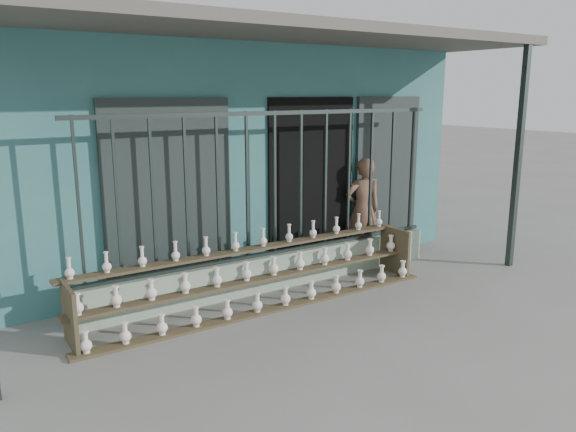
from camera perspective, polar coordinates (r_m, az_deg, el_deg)
ground at (r=6.31m, az=5.04°, el=-10.57°), size 60.00×60.00×0.00m
workshop_building at (r=9.54m, az=-10.70°, el=7.19°), size 7.40×6.60×3.21m
parapet_wall at (r=7.23m, az=-1.30°, el=-5.57°), size 5.00×0.20×0.45m
security_fence at (r=6.97m, az=-1.35°, el=3.25°), size 5.00×0.04×1.80m
shelf_rack at (r=6.63m, az=-2.77°, el=-6.05°), size 4.50×0.68×0.85m
elderly_woman at (r=8.30m, az=7.61°, el=0.59°), size 0.63×0.49×1.54m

